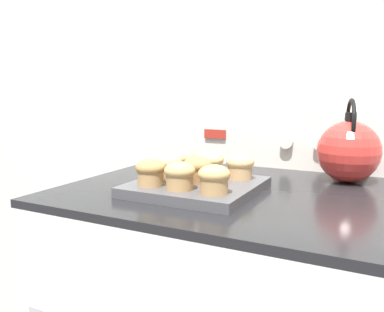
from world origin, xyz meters
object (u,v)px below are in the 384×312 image
(muffin_r2_c1, at_px, (210,163))
(muffin_r2_c2, at_px, (240,166))
(muffin_r2_c0, at_px, (183,161))
(muffin_r0_c0, at_px, (151,172))
(tea_kettle, at_px, (349,150))
(muffin_pan, at_px, (196,187))
(muffin_r1_c0, at_px, (168,166))
(muffin_r0_c1, at_px, (180,175))
(muffin_r0_c2, at_px, (214,179))
(muffin_r1_c1, at_px, (198,169))

(muffin_r2_c1, bearing_deg, muffin_r2_c2, 0.88)
(muffin_r2_c0, bearing_deg, muffin_r0_c0, -88.14)
(muffin_r0_c0, height_order, tea_kettle, tea_kettle)
(muffin_pan, distance_m, muffin_r0_c0, 0.11)
(muffin_r0_c0, xyz_separation_m, muffin_r1_c0, (-0.00, 0.08, 0.00))
(muffin_r0_c1, bearing_deg, muffin_r0_c0, 178.42)
(muffin_r0_c2, distance_m, muffin_r2_c0, 0.22)
(muffin_r1_c0, height_order, muffin_r2_c1, same)
(muffin_r2_c2, height_order, tea_kettle, tea_kettle)
(muffin_pan, distance_m, muffin_r0_c2, 0.12)
(muffin_r1_c0, xyz_separation_m, muffin_r2_c0, (-0.00, 0.08, 0.00))
(muffin_r1_c0, bearing_deg, muffin_r0_c2, -27.03)
(muffin_pan, bearing_deg, muffin_r2_c0, 134.82)
(muffin_r0_c0, distance_m, muffin_r0_c1, 0.07)
(muffin_r1_c1, bearing_deg, muffin_r0_c1, -91.21)
(tea_kettle, bearing_deg, muffin_r0_c1, -130.56)
(muffin_r2_c0, bearing_deg, muffin_r0_c1, -63.28)
(muffin_r1_c0, height_order, muffin_r1_c1, same)
(muffin_r2_c0, bearing_deg, muffin_pan, -45.18)
(muffin_pan, bearing_deg, muffin_r0_c0, -134.40)
(muffin_r1_c1, distance_m, tea_kettle, 0.39)
(tea_kettle, bearing_deg, muffin_r2_c0, -153.55)
(muffin_r0_c1, xyz_separation_m, muffin_r1_c1, (0.00, 0.08, 0.00))
(muffin_r0_c2, bearing_deg, muffin_pan, 135.72)
(muffin_r1_c0, height_order, tea_kettle, tea_kettle)
(muffin_r0_c0, relative_size, muffin_r2_c0, 1.00)
(muffin_pan, bearing_deg, muffin_r1_c1, 59.41)
(muffin_r1_c1, xyz_separation_m, muffin_r2_c0, (-0.08, 0.08, 0.00))
(muffin_r0_c0, bearing_deg, muffin_pan, 45.60)
(muffin_r0_c1, bearing_deg, muffin_r2_c2, 63.95)
(muffin_r0_c0, relative_size, muffin_r2_c1, 1.00)
(muffin_pan, relative_size, muffin_r1_c0, 4.11)
(muffin_r1_c1, relative_size, muffin_r2_c0, 1.00)
(muffin_r0_c1, relative_size, muffin_r2_c0, 1.00)
(muffin_pan, bearing_deg, muffin_r0_c2, -44.28)
(muffin_r1_c0, distance_m, tea_kettle, 0.45)
(muffin_r0_c1, relative_size, muffin_r1_c1, 1.00)
(muffin_r0_c2, bearing_deg, muffin_r2_c0, 135.26)
(muffin_r1_c0, bearing_deg, muffin_r2_c2, 26.58)
(muffin_r0_c1, height_order, muffin_r2_c1, same)
(muffin_r0_c1, bearing_deg, muffin_r1_c0, 133.48)
(muffin_r2_c0, relative_size, muffin_r2_c2, 1.00)
(muffin_r1_c0, bearing_deg, muffin_r2_c1, 45.08)
(muffin_r0_c1, xyz_separation_m, muffin_r2_c2, (0.08, 0.15, 0.00))
(muffin_r2_c0, height_order, muffin_r2_c2, same)
(muffin_r1_c0, distance_m, muffin_r2_c2, 0.17)
(muffin_r1_c0, xyz_separation_m, muffin_r1_c1, (0.08, 0.00, 0.00))
(muffin_pan, distance_m, muffin_r2_c2, 0.12)
(muffin_r2_c2, bearing_deg, muffin_r0_c1, -116.05)
(muffin_r0_c0, xyz_separation_m, muffin_r0_c2, (0.15, -0.00, 0.00))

